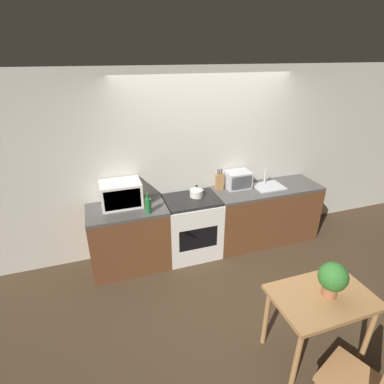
% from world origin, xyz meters
% --- Properties ---
extents(ground_plane, '(16.00, 16.00, 0.00)m').
position_xyz_m(ground_plane, '(0.00, 0.00, 0.00)').
color(ground_plane, '#3D2D1E').
extents(wall_back, '(10.00, 0.06, 2.60)m').
position_xyz_m(wall_back, '(0.00, 1.19, 1.30)').
color(wall_back, beige).
rests_on(wall_back, ground_plane).
extents(counter_left_run, '(1.03, 0.62, 0.90)m').
position_xyz_m(counter_left_run, '(-1.21, 0.85, 0.45)').
color(counter_left_run, brown).
rests_on(counter_left_run, ground_plane).
extents(counter_right_run, '(1.65, 0.62, 0.90)m').
position_xyz_m(counter_right_run, '(0.90, 0.85, 0.45)').
color(counter_right_run, brown).
rests_on(counter_right_run, ground_plane).
extents(stove_range, '(0.76, 0.62, 0.90)m').
position_xyz_m(stove_range, '(-0.31, 0.85, 0.45)').
color(stove_range, silver).
rests_on(stove_range, ground_plane).
extents(kettle, '(0.19, 0.19, 0.17)m').
position_xyz_m(kettle, '(-0.22, 0.90, 0.97)').
color(kettle, beige).
rests_on(kettle, stove_range).
extents(microwave, '(0.52, 0.36, 0.33)m').
position_xyz_m(microwave, '(-1.24, 0.96, 1.07)').
color(microwave, silver).
rests_on(microwave, counter_left_run).
extents(bottle, '(0.08, 0.08, 0.27)m').
position_xyz_m(bottle, '(-0.95, 0.65, 1.01)').
color(bottle, '#1E662D').
rests_on(bottle, counter_left_run).
extents(knife_block, '(0.11, 0.06, 0.31)m').
position_xyz_m(knife_block, '(0.18, 1.02, 1.03)').
color(knife_block, '#9E7042').
rests_on(knife_block, counter_right_run).
extents(toaster_oven, '(0.36, 0.28, 0.25)m').
position_xyz_m(toaster_oven, '(0.47, 1.00, 1.03)').
color(toaster_oven, '#ADAFB5').
rests_on(toaster_oven, counter_right_run).
extents(sink_basin, '(0.43, 0.35, 0.24)m').
position_xyz_m(sink_basin, '(0.92, 0.86, 0.92)').
color(sink_basin, '#ADAFB5').
rests_on(sink_basin, counter_right_run).
extents(dining_table, '(0.92, 0.61, 0.74)m').
position_xyz_m(dining_table, '(0.30, -1.10, 0.63)').
color(dining_table, '#9E7042').
rests_on(dining_table, ground_plane).
extents(dining_chair, '(0.55, 0.55, 0.89)m').
position_xyz_m(dining_chair, '(0.20, -1.74, 0.49)').
color(dining_chair, '#9E7042').
rests_on(dining_chair, ground_plane).
extents(potted_plant, '(0.26, 0.26, 0.34)m').
position_xyz_m(potted_plant, '(0.36, -1.11, 0.93)').
color(potted_plant, '#9E5B3D').
rests_on(potted_plant, dining_table).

